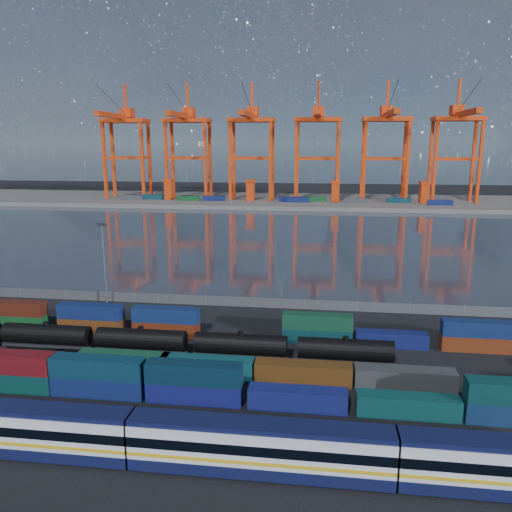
# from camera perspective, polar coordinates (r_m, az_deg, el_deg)

# --- Properties ---
(ground) EXTENTS (700.00, 700.00, 0.00)m
(ground) POSITION_cam_1_polar(r_m,az_deg,el_deg) (74.16, -3.06, -12.69)
(ground) COLOR black
(ground) RESTS_ON ground
(harbor_water) EXTENTS (700.00, 700.00, 0.00)m
(harbor_water) POSITION_cam_1_polar(r_m,az_deg,el_deg) (174.21, 3.18, 2.17)
(harbor_water) COLOR #2B333E
(harbor_water) RESTS_ON ground
(far_quay) EXTENTS (700.00, 70.00, 2.00)m
(far_quay) POSITION_cam_1_polar(r_m,az_deg,el_deg) (277.83, 4.81, 6.30)
(far_quay) COLOR #514F4C
(far_quay) RESTS_ON ground
(distant_mountains) EXTENTS (2470.00, 1100.00, 520.00)m
(distant_mountains) POSITION_cam_1_polar(r_m,az_deg,el_deg) (1677.24, 9.60, 18.99)
(distant_mountains) COLOR #1E2630
(distant_mountains) RESTS_ON ground
(passenger_train) EXTENTS (78.20, 3.24, 5.55)m
(passenger_train) POSITION_cam_1_polar(r_m,az_deg,el_deg) (52.06, 0.39, -21.14)
(passenger_train) COLOR silver
(passenger_train) RESTS_ON ground
(container_row_south) EXTENTS (140.13, 2.46, 5.23)m
(container_row_south) POSITION_cam_1_polar(r_m,az_deg,el_deg) (63.31, 5.05, -15.35)
(container_row_south) COLOR #36373A
(container_row_south) RESTS_ON ground
(container_row_mid) EXTENTS (143.26, 2.67, 5.68)m
(container_row_mid) POSITION_cam_1_polar(r_m,az_deg,el_deg) (70.28, -1.24, -12.64)
(container_row_mid) COLOR #37393C
(container_row_mid) RESTS_ON ground
(container_row_north) EXTENTS (140.52, 2.30, 4.91)m
(container_row_north) POSITION_cam_1_polar(r_m,az_deg,el_deg) (86.23, -9.75, -7.66)
(container_row_north) COLOR navy
(container_row_north) RESTS_ON ground
(tanker_string) EXTENTS (107.40, 3.09, 4.43)m
(tanker_string) POSITION_cam_1_polar(r_m,az_deg,el_deg) (86.31, -22.77, -8.36)
(tanker_string) COLOR black
(tanker_string) RESTS_ON ground
(waterfront_fence) EXTENTS (160.12, 0.12, 2.20)m
(waterfront_fence) POSITION_cam_1_polar(r_m,az_deg,el_deg) (99.54, -0.15, -5.31)
(waterfront_fence) COLOR #595B5E
(waterfront_fence) RESTS_ON ground
(yard_light_mast) EXTENTS (1.60, 0.40, 16.60)m
(yard_light_mast) POSITION_cam_1_polar(r_m,az_deg,el_deg) (103.63, -16.98, -0.39)
(yard_light_mast) COLOR slate
(yard_light_mast) RESTS_ON ground
(gantry_cranes) EXTENTS (199.50, 47.03, 63.69)m
(gantry_cranes) POSITION_cam_1_polar(r_m,az_deg,el_deg) (269.98, 3.25, 14.22)
(gantry_cranes) COLOR #E73D10
(gantry_cranes) RESTS_ON ground
(quay_containers) EXTENTS (172.58, 10.99, 2.60)m
(quay_containers) POSITION_cam_1_polar(r_m,az_deg,el_deg) (263.89, 2.27, 6.49)
(quay_containers) COLOR navy
(quay_containers) RESTS_ON far_quay
(straddle_carriers) EXTENTS (140.00, 7.00, 11.10)m
(straddle_carriers) POSITION_cam_1_polar(r_m,az_deg,el_deg) (267.33, 4.19, 7.52)
(straddle_carriers) COLOR #E73D10
(straddle_carriers) RESTS_ON far_quay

